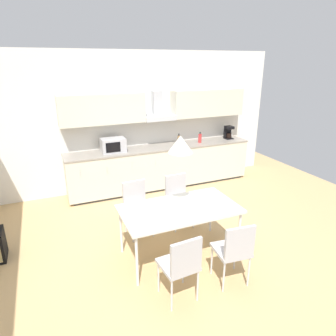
% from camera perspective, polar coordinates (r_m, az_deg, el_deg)
% --- Properties ---
extents(ground_plane, '(8.79, 7.67, 0.02)m').
position_cam_1_polar(ground_plane, '(4.75, 1.02, -14.57)').
color(ground_plane, tan).
extents(wall_back, '(7.03, 0.10, 2.89)m').
position_cam_1_polar(wall_back, '(6.51, -8.36, 8.68)').
color(wall_back, silver).
rests_on(wall_back, ground_plane).
extents(kitchen_counter, '(4.08, 0.66, 0.92)m').
position_cam_1_polar(kitchen_counter, '(6.64, -1.26, 0.35)').
color(kitchen_counter, '#333333').
rests_on(kitchen_counter, ground_plane).
extents(backsplash_tile, '(4.06, 0.02, 0.52)m').
position_cam_1_polar(backsplash_tile, '(6.71, -2.27, 6.94)').
color(backsplash_tile, silver).
rests_on(backsplash_tile, kitchen_counter).
extents(upper_wall_cabinets, '(4.06, 0.40, 0.59)m').
position_cam_1_polar(upper_wall_cabinets, '(6.46, -1.84, 11.70)').
color(upper_wall_cabinets, beige).
extents(microwave, '(0.48, 0.35, 0.28)m').
position_cam_1_polar(microwave, '(6.16, -10.40, 4.33)').
color(microwave, '#ADADB2').
rests_on(microwave, kitchen_counter).
extents(coffee_maker, '(0.18, 0.19, 0.30)m').
position_cam_1_polar(coffee_maker, '(7.27, 11.40, 6.68)').
color(coffee_maker, black).
rests_on(coffee_maker, kitchen_counter).
extents(bottle_red, '(0.07, 0.07, 0.24)m').
position_cam_1_polar(bottle_red, '(6.81, 6.10, 5.68)').
color(bottle_red, red).
rests_on(bottle_red, kitchen_counter).
extents(bottle_brown, '(0.07, 0.07, 0.25)m').
position_cam_1_polar(bottle_brown, '(6.61, 2.08, 5.37)').
color(bottle_brown, brown).
rests_on(bottle_brown, kitchen_counter).
extents(dining_table, '(1.62, 0.88, 0.75)m').
position_cam_1_polar(dining_table, '(4.18, 2.21, -8.14)').
color(dining_table, silver).
rests_on(dining_table, ground_plane).
extents(chair_near_right, '(0.44, 0.44, 0.87)m').
position_cam_1_polar(chair_near_right, '(3.83, 12.59, -14.64)').
color(chair_near_right, '#B2B2B7').
rests_on(chair_near_right, ground_plane).
extents(chair_far_left, '(0.43, 0.43, 0.87)m').
position_cam_1_polar(chair_far_left, '(4.83, -6.00, -6.57)').
color(chair_far_left, '#B2B2B7').
rests_on(chair_far_left, ground_plane).
extents(chair_near_left, '(0.43, 0.43, 0.87)m').
position_cam_1_polar(chair_near_left, '(3.52, 2.59, -17.55)').
color(chair_near_left, '#B2B2B7').
rests_on(chair_near_left, ground_plane).
extents(chair_far_right, '(0.41, 0.41, 0.87)m').
position_cam_1_polar(chair_far_right, '(5.07, 1.93, -5.17)').
color(chair_far_right, '#B2B2B7').
rests_on(chair_far_right, ground_plane).
extents(pendant_lamp, '(0.32, 0.32, 0.22)m').
position_cam_1_polar(pendant_lamp, '(3.83, 2.39, 4.55)').
color(pendant_lamp, silver).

